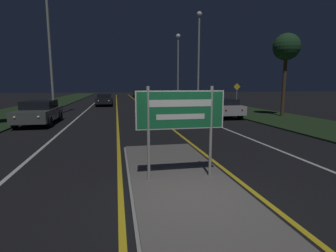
% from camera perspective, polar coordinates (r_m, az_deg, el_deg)
% --- Properties ---
extents(ground_plane, '(160.00, 160.00, 0.00)m').
position_cam_1_polar(ground_plane, '(5.49, 5.44, -15.96)').
color(ground_plane, black).
extents(median_island, '(2.46, 7.19, 0.10)m').
position_cam_1_polar(median_island, '(6.44, 2.63, -11.67)').
color(median_island, '#999993').
rests_on(median_island, ground_plane).
extents(verge_left, '(5.00, 100.00, 0.08)m').
position_cam_1_polar(verge_left, '(26.14, -29.07, 2.82)').
color(verge_left, '#1E3319').
rests_on(verge_left, ground_plane).
extents(verge_right, '(5.00, 100.00, 0.08)m').
position_cam_1_polar(verge_right, '(27.17, 12.69, 3.91)').
color(verge_right, '#1E3319').
rests_on(verge_right, ground_plane).
extents(centre_line_yellow_left, '(0.12, 70.00, 0.01)m').
position_cam_1_polar(centre_line_yellow_left, '(29.86, -11.09, 4.32)').
color(centre_line_yellow_left, gold).
rests_on(centre_line_yellow_left, ground_plane).
extents(centre_line_yellow_right, '(0.12, 70.00, 0.01)m').
position_cam_1_polar(centre_line_yellow_right, '(29.99, -5.64, 4.47)').
color(centre_line_yellow_right, gold).
rests_on(centre_line_yellow_right, ground_plane).
extents(lane_line_white_left, '(0.12, 70.00, 0.01)m').
position_cam_1_polar(lane_line_white_left, '(29.98, -16.42, 4.15)').
color(lane_line_white_left, silver).
rests_on(lane_line_white_left, ground_plane).
extents(lane_line_white_right, '(0.12, 70.00, 0.01)m').
position_cam_1_polar(lane_line_white_right, '(30.39, -0.40, 4.57)').
color(lane_line_white_right, silver).
rests_on(lane_line_white_right, ground_plane).
extents(edge_line_white_left, '(0.10, 70.00, 0.01)m').
position_cam_1_polar(edge_line_white_left, '(30.40, -22.07, 3.92)').
color(edge_line_white_left, silver).
rests_on(edge_line_white_left, ground_plane).
extents(edge_line_white_right, '(0.10, 70.00, 0.01)m').
position_cam_1_polar(edge_line_white_right, '(31.08, 5.06, 4.63)').
color(edge_line_white_right, silver).
rests_on(edge_line_white_right, ground_plane).
extents(highway_sign, '(2.09, 0.07, 2.18)m').
position_cam_1_polar(highway_sign, '(6.07, 2.75, 2.61)').
color(highway_sign, '#9E9E99').
rests_on(highway_sign, median_island).
extents(streetlight_left_near, '(0.56, 0.56, 9.45)m').
position_cam_1_polar(streetlight_left_near, '(22.02, -24.56, 18.50)').
color(streetlight_left_near, '#9E9E99').
rests_on(streetlight_left_near, ground_plane).
extents(streetlight_right_near, '(0.50, 0.50, 9.07)m').
position_cam_1_polar(streetlight_right_near, '(25.99, 6.71, 16.35)').
color(streetlight_right_near, '#9E9E99').
rests_on(streetlight_right_near, ground_plane).
extents(streetlight_right_far, '(0.58, 0.58, 8.57)m').
position_cam_1_polar(streetlight_right_far, '(33.94, 2.21, 14.91)').
color(streetlight_right_far, '#9E9E99').
rests_on(streetlight_right_far, ground_plane).
extents(car_receding_0, '(1.95, 4.71, 1.33)m').
position_cam_1_polar(car_receding_0, '(19.53, 11.38, 4.09)').
color(car_receding_0, '#B7B7BC').
rests_on(car_receding_0, ground_plane).
extents(car_receding_1, '(1.89, 4.41, 1.44)m').
position_cam_1_polar(car_receding_1, '(28.48, -3.05, 5.78)').
color(car_receding_1, '#B7B7BC').
rests_on(car_receding_1, ground_plane).
extents(car_receding_2, '(1.84, 4.75, 1.41)m').
position_cam_1_polar(car_receding_2, '(41.86, -5.54, 6.75)').
color(car_receding_2, '#4C514C').
rests_on(car_receding_2, ground_plane).
extents(car_receding_3, '(1.87, 4.56, 1.50)m').
position_cam_1_polar(car_receding_3, '(48.95, -6.43, 7.06)').
color(car_receding_3, black).
rests_on(car_receding_3, ground_plane).
extents(car_approaching_0, '(1.96, 4.48, 1.39)m').
position_cam_1_polar(car_approaching_0, '(17.21, -26.24, 2.75)').
color(car_approaching_0, '#4C514C').
rests_on(car_approaching_0, ground_plane).
extents(car_approaching_1, '(1.85, 4.43, 1.32)m').
position_cam_1_polar(car_approaching_1, '(30.47, -13.66, 5.65)').
color(car_approaching_1, black).
rests_on(car_approaching_1, ground_plane).
extents(warning_sign, '(0.60, 0.06, 2.38)m').
position_cam_1_polar(warning_sign, '(23.26, 14.72, 6.67)').
color(warning_sign, '#9E9E99').
rests_on(warning_sign, verge_right).
extents(roadside_palm_right, '(1.85, 1.85, 5.80)m').
position_cam_1_polar(roadside_palm_right, '(20.84, 24.38, 15.16)').
color(roadside_palm_right, '#4C3823').
rests_on(roadside_palm_right, verge_right).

